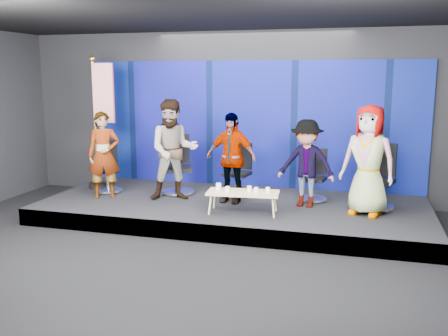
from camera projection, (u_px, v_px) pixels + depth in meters
The scene contains 21 objects.
ground at pixel (188, 266), 6.91m from camera, with size 10.00×10.00×0.00m, color black.
room_walls at pixel (185, 89), 6.46m from camera, with size 10.02×8.02×3.51m.
riser at pixel (233, 210), 9.24m from camera, with size 7.00×3.00×0.30m, color black.
backdrop at pixel (251, 124), 10.35m from camera, with size 7.00×0.08×2.60m, color navy.
chair_a at pixel (108, 175), 9.99m from camera, with size 0.77×0.77×1.01m.
panelist_a at pixel (104, 155), 9.41m from camera, with size 0.60×0.39×1.64m, color black.
chair_b at pixel (178, 174), 9.84m from camera, with size 0.85×0.85×1.16m.
panelist_b at pixel (174, 150), 9.23m from camera, with size 0.91×0.71×1.88m, color black.
chair_c at pixel (238, 179), 9.65m from camera, with size 0.66×0.66×1.02m.
panelist_c at pixel (231, 158), 9.09m from camera, with size 0.96×0.40×1.65m, color black.
chair_d at pixel (314, 183), 9.30m from camera, with size 0.61×0.61×0.96m.
panelist_d at pixel (306, 163), 8.78m from camera, with size 1.00×0.58×1.55m, color black.
chair_e at pixel (378, 187), 8.72m from camera, with size 0.82×0.82×1.14m.
panelist_e at pixel (368, 160), 8.22m from camera, with size 0.90×0.59×1.84m, color black.
coffee_table at pixel (243, 193), 8.41m from camera, with size 1.25×0.63×0.37m.
mug_a at pixel (219, 186), 8.56m from camera, with size 0.09×0.09×0.11m, color silver.
mug_b at pixel (227, 189), 8.38m from camera, with size 0.08×0.08×0.09m, color silver.
mug_c at pixel (249, 189), 8.43m from camera, with size 0.08×0.08×0.09m, color silver.
mug_d at pixel (256, 190), 8.34m from camera, with size 0.07×0.07×0.09m, color silver.
mug_e at pixel (268, 190), 8.34m from camera, with size 0.07×0.07×0.09m, color silver.
flag_stand at pixel (101, 120), 10.03m from camera, with size 0.62×0.36×2.68m.
Camera 1 is at (2.25, -6.16, 2.61)m, focal length 40.00 mm.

